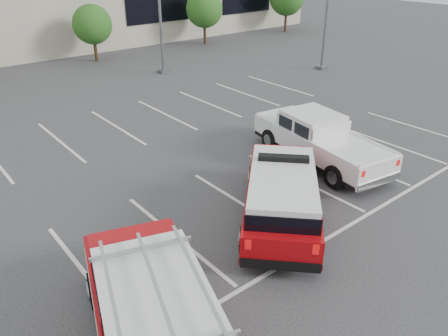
# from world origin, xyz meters

# --- Properties ---
(ground) EXTENTS (120.00, 120.00, 0.00)m
(ground) POSITION_xyz_m (0.00, 0.00, 0.00)
(ground) COLOR #2D2D2F
(ground) RESTS_ON ground
(stall_markings) EXTENTS (23.00, 15.00, 0.01)m
(stall_markings) POSITION_xyz_m (0.00, 4.50, 0.01)
(stall_markings) COLOR silver
(stall_markings) RESTS_ON ground
(tree_mid_right) EXTENTS (2.77, 2.77, 3.99)m
(tree_mid_right) POSITION_xyz_m (5.09, 22.05, 2.50)
(tree_mid_right) COLOR #3F2B19
(tree_mid_right) RESTS_ON ground
(tree_right) EXTENTS (3.07, 3.07, 4.42)m
(tree_right) POSITION_xyz_m (15.09, 22.05, 2.77)
(tree_right) COLOR #3F2B19
(tree_right) RESTS_ON ground
(fire_chief_suv) EXTENTS (5.48, 5.38, 1.98)m
(fire_chief_suv) POSITION_xyz_m (0.27, -1.32, 0.81)
(fire_chief_suv) COLOR #9C070C
(fire_chief_suv) RESTS_ON ground
(white_pickup) EXTENTS (2.95, 6.21, 1.83)m
(white_pickup) POSITION_xyz_m (4.46, 0.72, 0.73)
(white_pickup) COLOR silver
(white_pickup) RESTS_ON ground
(ladder_suv) EXTENTS (3.85, 5.99, 2.20)m
(ladder_suv) POSITION_xyz_m (-5.25, -3.23, 0.88)
(ladder_suv) COLOR #9C070C
(ladder_suv) RESTS_ON ground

